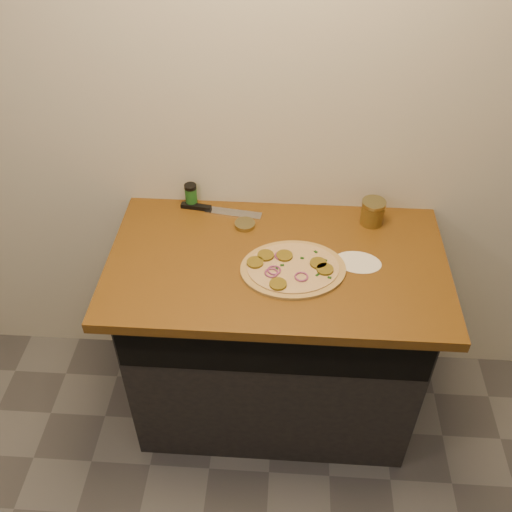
# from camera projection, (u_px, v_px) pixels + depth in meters

# --- Properties ---
(cabinet) EXTENTS (1.10, 0.60, 0.86)m
(cabinet) POSITION_uv_depth(u_px,v_px,m) (275.00, 339.00, 2.35)
(cabinet) COLOR black
(cabinet) RESTS_ON ground
(countertop) EXTENTS (1.20, 0.70, 0.04)m
(countertop) POSITION_uv_depth(u_px,v_px,m) (277.00, 263.00, 2.03)
(countertop) COLOR brown
(countertop) RESTS_ON cabinet
(pizza) EXTENTS (0.40, 0.40, 0.02)m
(pizza) POSITION_uv_depth(u_px,v_px,m) (292.00, 268.00, 1.96)
(pizza) COLOR tan
(pizza) RESTS_ON countertop
(chefs_knife) EXTENTS (0.32, 0.08, 0.02)m
(chefs_knife) POSITION_uv_depth(u_px,v_px,m) (214.00, 210.00, 2.22)
(chefs_knife) COLOR #B7BAC1
(chefs_knife) RESTS_ON countertop
(mason_jar_lid) EXTENTS (0.09, 0.09, 0.02)m
(mason_jar_lid) POSITION_uv_depth(u_px,v_px,m) (245.00, 224.00, 2.14)
(mason_jar_lid) COLOR #918854
(mason_jar_lid) RESTS_ON countertop
(salsa_jar) EXTENTS (0.09, 0.09, 0.10)m
(salsa_jar) POSITION_uv_depth(u_px,v_px,m) (373.00, 212.00, 2.13)
(salsa_jar) COLOR maroon
(salsa_jar) RESTS_ON countertop
(spice_shaker) EXTENTS (0.05, 0.05, 0.10)m
(spice_shaker) POSITION_uv_depth(u_px,v_px,m) (191.00, 195.00, 2.22)
(spice_shaker) COLOR #1C591F
(spice_shaker) RESTS_ON countertop
(flour_spill) EXTENTS (0.19, 0.19, 0.00)m
(flour_spill) POSITION_uv_depth(u_px,v_px,m) (358.00, 262.00, 2.00)
(flour_spill) COLOR silver
(flour_spill) RESTS_ON countertop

